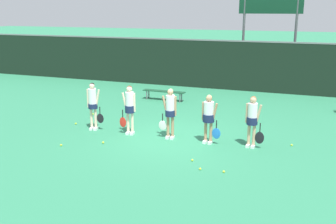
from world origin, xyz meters
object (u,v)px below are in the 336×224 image
(tennis_ball_1, at_px, (61,145))
(tennis_ball_0, at_px, (192,160))
(player_1, at_px, (130,106))
(tennis_ball_3, at_px, (254,132))
(scoreboard, at_px, (271,9))
(tennis_ball_5, at_px, (200,169))
(tennis_ball_2, at_px, (292,145))
(tennis_ball_6, at_px, (224,172))
(bench_courtside, at_px, (164,92))
(tennis_ball_8, at_px, (76,124))
(tennis_ball_4, at_px, (93,114))
(player_0, at_px, (93,103))
(tennis_ball_7, at_px, (103,142))
(player_2, at_px, (170,110))
(player_4, at_px, (253,118))
(player_3, at_px, (209,115))

(tennis_ball_1, bearing_deg, tennis_ball_0, 3.41)
(player_1, xyz_separation_m, tennis_ball_3, (4.14, 1.72, -1.01))
(scoreboard, xyz_separation_m, tennis_ball_5, (-0.18, -12.90, -4.31))
(tennis_ball_2, distance_m, tennis_ball_3, 1.71)
(tennis_ball_6, bearing_deg, tennis_ball_0, 154.70)
(bench_courtside, height_order, tennis_ball_8, bench_courtside)
(tennis_ball_4, bearing_deg, tennis_ball_0, -32.59)
(bench_courtside, xyz_separation_m, tennis_ball_4, (-1.85, -3.60, -0.38))
(bench_courtside, xyz_separation_m, tennis_ball_5, (4.07, -7.67, -0.38))
(scoreboard, height_order, player_0, scoreboard)
(scoreboard, bearing_deg, tennis_ball_7, -107.90)
(bench_courtside, xyz_separation_m, tennis_ball_7, (0.40, -6.67, -0.38))
(player_1, xyz_separation_m, tennis_ball_4, (-2.65, 1.83, -1.01))
(player_2, relative_size, player_4, 1.03)
(tennis_ball_7, height_order, tennis_ball_8, tennis_ball_7)
(player_0, height_order, tennis_ball_6, player_0)
(tennis_ball_7, bearing_deg, player_4, 16.58)
(player_1, height_order, tennis_ball_6, player_1)
(tennis_ball_3, xyz_separation_m, tennis_ball_4, (-6.79, 0.11, 0.00))
(player_1, bearing_deg, tennis_ball_3, 16.17)
(player_4, xyz_separation_m, tennis_ball_3, (-0.15, 1.56, -0.96))
(player_2, relative_size, tennis_ball_6, 26.67)
(player_1, relative_size, tennis_ball_5, 26.63)
(tennis_ball_1, xyz_separation_m, tennis_ball_7, (1.17, 0.71, 0.00))
(tennis_ball_5, height_order, tennis_ball_7, tennis_ball_7)
(bench_courtside, bearing_deg, tennis_ball_0, -61.60)
(tennis_ball_2, relative_size, tennis_ball_4, 0.97)
(player_0, xyz_separation_m, tennis_ball_5, (4.77, -2.26, -1.00))
(player_2, xyz_separation_m, tennis_ball_8, (-4.03, 0.28, -1.00))
(bench_courtside, bearing_deg, tennis_ball_6, -57.03)
(player_2, bearing_deg, tennis_ball_3, 27.09)
(player_4, height_order, tennis_ball_7, player_4)
(tennis_ball_1, height_order, tennis_ball_8, same)
(player_4, xyz_separation_m, tennis_ball_7, (-4.69, -1.40, -0.96))
(tennis_ball_5, bearing_deg, tennis_ball_7, 164.74)
(player_0, relative_size, player_3, 1.07)
(player_4, bearing_deg, tennis_ball_6, -93.71)
(player_2, relative_size, tennis_ball_3, 25.41)
(tennis_ball_5, bearing_deg, player_3, 99.53)
(tennis_ball_4, height_order, tennis_ball_8, tennis_ball_4)
(player_4, xyz_separation_m, tennis_ball_5, (-1.03, -2.40, -0.96))
(player_1, height_order, tennis_ball_8, player_1)
(player_0, distance_m, tennis_ball_1, 2.22)
(scoreboard, xyz_separation_m, tennis_ball_8, (-5.96, -10.32, -4.31))
(bench_courtside, height_order, player_0, player_0)
(player_1, relative_size, player_4, 1.04)
(tennis_ball_1, bearing_deg, tennis_ball_5, -3.37)
(tennis_ball_0, relative_size, tennis_ball_2, 0.99)
(tennis_ball_6, bearing_deg, player_1, 150.76)
(player_1, relative_size, player_2, 1.01)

